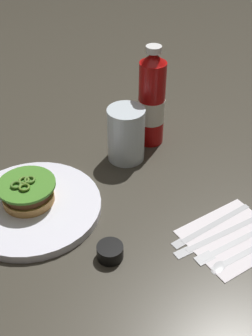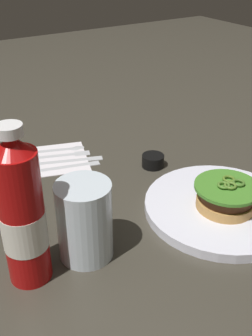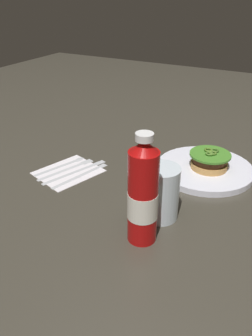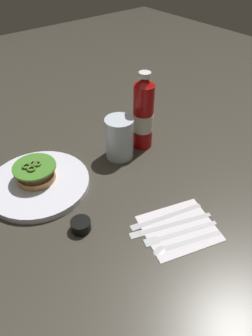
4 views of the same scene
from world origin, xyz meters
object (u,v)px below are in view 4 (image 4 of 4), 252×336
at_px(butter_knife, 162,217).
at_px(steak_knife, 166,225).
at_px(spoon_utensil, 178,244).
at_px(burger_sandwich, 35,172).
at_px(water_glass, 119,138).
at_px(dinner_plate, 39,184).
at_px(condiment_cup, 81,225).
at_px(ketchup_bottle, 143,115).
at_px(fork_utensil, 175,234).
at_px(napkin, 179,228).

bearing_deg(butter_knife, steak_knife, 70.17).
distance_m(butter_knife, spoon_utensil, 0.09).
height_order(burger_sandwich, spoon_utensil, burger_sandwich).
distance_m(water_glass, steak_knife, 0.32).
bearing_deg(dinner_plate, burger_sandwich, -100.61).
bearing_deg(condiment_cup, ketchup_bottle, -153.75).
xyz_separation_m(water_glass, fork_utensil, (0.09, 0.33, -0.06)).
xyz_separation_m(dinner_plate, water_glass, (-0.26, 0.03, 0.06)).
xyz_separation_m(butter_knife, fork_utensil, (0.01, 0.06, -0.00)).
relative_size(condiment_cup, spoon_utensil, 0.29).
xyz_separation_m(dinner_plate, butter_knife, (-0.18, 0.31, -0.00)).
bearing_deg(fork_utensil, condiment_cup, -43.74).
distance_m(burger_sandwich, water_glass, 0.27).
bearing_deg(condiment_cup, spoon_utensil, 128.88).
distance_m(burger_sandwich, fork_utensil, 0.41).
xyz_separation_m(ketchup_bottle, water_glass, (0.09, -0.00, -0.05)).
relative_size(water_glass, spoon_utensil, 0.78).
bearing_deg(ketchup_bottle, napkin, 63.07).
xyz_separation_m(napkin, steak_knife, (0.02, -0.02, 0.00)).
relative_size(steak_knife, fork_utensil, 1.13).
relative_size(condiment_cup, napkin, 0.28).
height_order(ketchup_bottle, fork_utensil, ketchup_bottle).
bearing_deg(condiment_cup, steak_knife, 142.73).
distance_m(ketchup_bottle, condiment_cup, 0.40).
distance_m(napkin, butter_knife, 0.05).
height_order(dinner_plate, burger_sandwich, burger_sandwich).
bearing_deg(condiment_cup, fork_utensil, 136.26).
height_order(butter_knife, spoon_utensil, same).
xyz_separation_m(dinner_plate, spoon_utensil, (-0.15, 0.39, -0.00)).
height_order(ketchup_bottle, steak_knife, ketchup_bottle).
bearing_deg(burger_sandwich, spoon_utensil, 110.93).
bearing_deg(water_glass, spoon_utensil, 72.88).
distance_m(ketchup_bottle, steak_knife, 0.37).
bearing_deg(steak_knife, burger_sandwich, -63.45).
height_order(burger_sandwich, water_glass, water_glass).
relative_size(dinner_plate, condiment_cup, 5.73).
bearing_deg(dinner_plate, water_glass, 173.39).
bearing_deg(fork_utensil, water_glass, -105.59).
relative_size(butter_knife, fork_utensil, 1.08).
distance_m(burger_sandwich, butter_knife, 0.37).
height_order(water_glass, fork_utensil, water_glass).
distance_m(dinner_plate, fork_utensil, 0.40).
bearing_deg(ketchup_bottle, condiment_cup, 26.25).
height_order(burger_sandwich, steak_knife, burger_sandwich).
bearing_deg(burger_sandwich, condiment_cup, 91.55).
height_order(steak_knife, spoon_utensil, same).
relative_size(butter_knife, steak_knife, 0.96).
distance_m(burger_sandwich, steak_knife, 0.38).
bearing_deg(dinner_plate, steak_knife, 117.69).
distance_m(napkin, steak_knife, 0.03).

